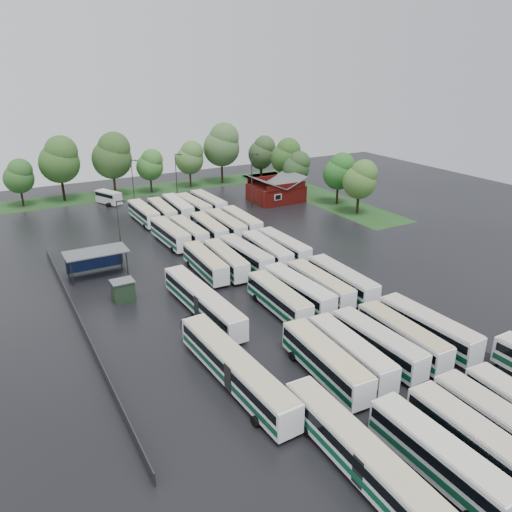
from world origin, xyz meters
TOP-DOWN VIEW (x-y plane):
  - ground at (0.00, 0.00)m, footprint 160.00×160.00m
  - brick_building at (24.00, 42.77)m, footprint 10.07×8.60m
  - wash_shed at (-17.20, 22.02)m, footprint 8.20×4.20m
  - utility_hut at (-16.20, 12.60)m, footprint 2.70×2.20m
  - grass_strip_north at (2.00, 64.80)m, footprint 80.00×10.00m
  - grass_strip_east at (34.00, 42.80)m, footprint 10.00×50.00m
  - west_fence at (-22.20, 8.00)m, footprint 0.10×50.00m
  - bus_r0c0 at (-4.58, -25.73)m, footprint 2.62×11.52m
  - bus_r0c1 at (-1.07, -26.00)m, footprint 2.62×11.47m
  - bus_r0c2 at (2.00, -25.88)m, footprint 2.54×11.44m
  - bus_r1c0 at (-4.34, -12.28)m, footprint 3.04×11.73m
  - bus_r1c1 at (-1.38, -12.20)m, footprint 2.90×11.34m
  - bus_r1c2 at (2.01, -12.19)m, footprint 2.68×11.21m
  - bus_r1c3 at (5.13, -12.42)m, footprint 2.65×11.21m
  - bus_r1c4 at (8.50, -12.55)m, footprint 2.94×11.73m
  - bus_r2c1 at (-1.24, 0.88)m, footprint 2.61×11.24m
  - bus_r2c2 at (1.82, 1.44)m, footprint 3.00×11.79m
  - bus_r2c3 at (5.03, 1.50)m, footprint 2.44×11.26m
  - bus_r2c4 at (8.22, 1.14)m, footprint 2.70×11.68m
  - bus_r3c0 at (-4.26, 15.01)m, footprint 2.67×11.15m
  - bus_r3c1 at (-1.36, 14.59)m, footprint 2.90×11.17m
  - bus_r3c2 at (1.83, 14.78)m, footprint 2.92×11.52m
  - bus_r3c3 at (5.20, 14.68)m, footprint 2.82×11.57m
  - bus_r3c4 at (8.38, 15.12)m, footprint 2.60×11.29m
  - bus_r4c0 at (-4.27, 28.71)m, footprint 2.76×11.40m
  - bus_r4c1 at (-1.28, 28.26)m, footprint 2.49×11.11m
  - bus_r4c2 at (2.20, 28.19)m, footprint 2.93×11.42m
  - bus_r4c3 at (5.35, 28.31)m, footprint 2.59×11.53m
  - bus_r4c4 at (8.50, 28.71)m, footprint 2.83×11.58m
  - bus_r5c0 at (-4.39, 41.94)m, footprint 2.56×11.18m
  - bus_r5c1 at (-1.03, 41.66)m, footprint 2.75×11.10m
  - bus_r5c2 at (2.19, 42.15)m, footprint 2.97×11.75m
  - bus_r5c3 at (5.09, 41.66)m, footprint 2.91×11.49m
  - bus_r5c4 at (8.47, 42.30)m, footprint 2.69×11.67m
  - artic_bus_west_a at (-9.22, -23.21)m, footprint 2.58×16.71m
  - artic_bus_west_b at (-9.22, 4.45)m, footprint 3.05×16.89m
  - artic_bus_west_c at (-12.13, -9.38)m, footprint 3.26×17.37m
  - minibus at (-6.81, 57.60)m, footprint 4.40×6.35m
  - tree_north_0 at (-22.15, 64.10)m, footprint 5.79×5.79m
  - tree_north_1 at (-14.14, 64.48)m, footprint 8.10×8.10m
  - tree_north_2 at (-3.88, 62.88)m, footprint 8.25×8.25m
  - tree_north_3 at (3.92, 62.37)m, footprint 5.79×5.79m
  - tree_north_4 at (13.46, 62.87)m, footprint 6.37×6.37m
  - tree_north_5 at (21.64, 63.00)m, footprint 8.51×8.51m
  - tree_north_6 at (31.43, 61.25)m, footprint 6.46×6.46m
  - tree_east_0 at (33.11, 27.37)m, footprint 6.25×6.25m
  - tree_east_1 at (34.08, 34.92)m, footprint 6.28×6.28m
  - tree_east_2 at (30.92, 45.46)m, footprint 5.70×5.67m
  - tree_east_3 at (32.39, 52.07)m, footprint 6.78×6.78m
  - tree_east_4 at (31.47, 61.82)m, footprint 5.28×5.28m
  - lamp_post_ne at (17.35, 40.79)m, footprint 1.64×0.32m
  - lamp_post_nw at (-12.88, 24.95)m, footprint 1.41×0.28m
  - lamp_post_back_w at (-2.44, 53.96)m, footprint 1.41×0.27m
  - lamp_post_back_e at (6.71, 53.96)m, footprint 1.46×0.29m
  - puddle_0 at (-3.51, -21.73)m, footprint 5.68×5.68m
  - puddle_1 at (5.54, -22.12)m, footprint 2.96×2.96m
  - puddle_2 at (-10.14, 2.44)m, footprint 5.28×5.28m
  - puddle_3 at (5.24, -4.51)m, footprint 4.81×4.81m
  - puddle_4 at (11.03, -17.57)m, footprint 3.14×3.14m

SIDE VIEW (x-z plane):
  - ground at x=0.00m, z-range 0.00..0.00m
  - puddle_0 at x=-3.51m, z-range 0.00..0.01m
  - puddle_1 at x=5.54m, z-range 0.00..0.01m
  - puddle_2 at x=-10.14m, z-range 0.00..0.01m
  - puddle_3 at x=5.24m, z-range 0.00..0.01m
  - puddle_4 at x=11.03m, z-range 0.00..0.01m
  - grass_strip_north at x=2.00m, z-range 0.00..0.01m
  - grass_strip_east at x=34.00m, z-range 0.00..0.01m
  - west_fence at x=-22.20m, z-range 0.00..1.20m
  - utility_hut at x=-16.20m, z-range 0.01..2.63m
  - minibus at x=-6.81m, z-range 0.14..2.75m
  - bus_r5c1 at x=-1.03m, z-range 0.15..3.22m
  - bus_r3c1 at x=-1.36m, z-range 0.15..3.24m
  - bus_r4c1 at x=-1.28m, z-range 0.15..3.24m
  - bus_r3c0 at x=-4.26m, z-range 0.15..3.24m
  - bus_r5c0 at x=-4.39m, z-range 0.16..3.26m
  - bus_r1c2 at x=2.01m, z-range 0.16..3.26m
  - bus_r1c3 at x=5.13m, z-range 0.16..3.26m
  - bus_r2c1 at x=-1.24m, z-range 0.16..3.27m
  - artic_bus_west_a at x=-9.22m, z-range 0.17..3.26m
  - bus_r1c1 at x=-1.38m, z-range 0.16..3.28m
  - bus_r3c4 at x=8.38m, z-range 0.16..3.29m
  - bus_r2c3 at x=5.03m, z-range 0.16..3.29m
  - artic_bus_west_b at x=-9.22m, z-range 0.17..3.29m
  - bus_r4c2 at x=2.20m, z-range 0.16..3.31m
  - bus_r4c0 at x=-4.27m, z-range 0.16..3.31m
  - bus_r5c3 at x=5.09m, z-range 0.16..3.33m
  - bus_r0c2 at x=2.00m, z-range 0.16..3.34m
  - bus_r3c2 at x=1.83m, z-range 0.16..3.34m
  - bus_r0c1 at x=-1.07m, z-range 0.16..3.34m
  - bus_r0c0 at x=-4.58m, z-range 0.16..3.36m
  - bus_r3c3 at x=5.20m, z-range 0.16..3.36m
  - bus_r4c3 at x=5.35m, z-range 0.16..3.36m
  - bus_r4c4 at x=8.50m, z-range 0.16..3.36m
  - artic_bus_west_c at x=-12.13m, z-range 0.17..3.38m
  - bus_r1c0 at x=-4.34m, z-range 0.16..3.40m
  - bus_r5c4 at x=8.47m, z-range 0.16..3.40m
  - bus_r1c4 at x=8.50m, z-range 0.16..3.40m
  - bus_r2c4 at x=8.22m, z-range 0.16..3.40m
  - bus_r5c2 at x=2.19m, z-range 0.16..3.41m
  - bus_r2c2 at x=1.82m, z-range 0.16..3.42m
  - brick_building at x=24.00m, z-range -0.83..4.56m
  - wash_shed at x=-17.20m, z-range 1.20..4.78m
  - lamp_post_back_w at x=-2.44m, z-range 0.74..9.88m
  - lamp_post_nw at x=-12.88m, z-range 0.74..9.91m
  - lamp_post_back_e at x=6.71m, z-range 0.77..10.27m
  - tree_east_4 at x=31.47m, z-range 1.25..10.00m
  - tree_east_2 at x=30.92m, z-range 1.34..10.73m
  - tree_north_0 at x=-22.15m, z-range 1.37..10.96m
  - tree_north_3 at x=3.92m, z-range 1.37..10.97m
  - lamp_post_ne at x=17.35m, z-range 0.86..11.51m
  - tree_east_0 at x=33.11m, z-range 1.48..11.83m
  - tree_east_1 at x=34.08m, z-range 1.49..11.88m
  - tree_north_4 at x=13.46m, z-range 1.51..12.06m
  - tree_north_6 at x=31.43m, z-range 1.53..12.23m
  - tree_east_3 at x=32.39m, z-range 1.61..12.84m
  - tree_north_1 at x=-14.14m, z-range 1.93..15.35m
  - tree_north_2 at x=-3.88m, z-range 1.96..15.63m
  - tree_north_5 at x=21.64m, z-range 2.02..16.11m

